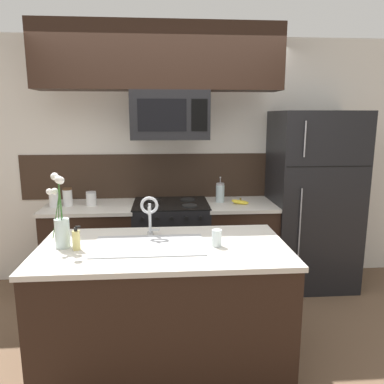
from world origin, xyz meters
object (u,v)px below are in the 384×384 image
at_px(french_press, 220,193).
at_px(drinking_glass, 217,238).
at_px(refrigerator, 312,200).
at_px(storage_jar_short, 91,199).
at_px(microwave, 170,115).
at_px(banana_bunch, 240,202).
at_px(stove_range, 171,246).
at_px(sink_faucet, 150,210).
at_px(flower_vase, 61,225).
at_px(storage_jar_medium, 68,197).
at_px(storage_jar_tall, 54,199).
at_px(dish_soap_bottle, 76,240).

relative_size(french_press, drinking_glass, 2.27).
bearing_deg(refrigerator, storage_jar_short, -179.70).
height_order(microwave, banana_bunch, microwave).
relative_size(stove_range, microwave, 1.25).
height_order(sink_faucet, flower_vase, flower_vase).
bearing_deg(sink_faucet, refrigerator, 32.33).
height_order(storage_jar_medium, drinking_glass, storage_jar_medium).
distance_m(storage_jar_tall, dish_soap_bottle, 1.35).
xyz_separation_m(storage_jar_tall, storage_jar_medium, (0.12, 0.04, 0.01)).
relative_size(refrigerator, dish_soap_bottle, 11.16).
height_order(refrigerator, storage_jar_short, refrigerator).
relative_size(microwave, storage_jar_tall, 4.92).
xyz_separation_m(storage_jar_short, sink_faucet, (0.62, -1.04, 0.13)).
distance_m(french_press, drinking_glass, 1.37).
bearing_deg(drinking_glass, flower_vase, 176.34).
xyz_separation_m(french_press, sink_faucet, (-0.69, -1.09, 0.10)).
xyz_separation_m(storage_jar_tall, french_press, (1.66, 0.09, 0.02)).
xyz_separation_m(stove_range, dish_soap_bottle, (-0.66, -1.29, 0.52)).
relative_size(sink_faucet, flower_vase, 0.61).
distance_m(dish_soap_bottle, drinking_glass, 0.94).
distance_m(stove_range, dish_soap_bottle, 1.53).
relative_size(storage_jar_short, sink_faucet, 0.46).
bearing_deg(flower_vase, stove_range, 58.00).
xyz_separation_m(french_press, drinking_glass, (-0.23, -1.35, -0.04)).
relative_size(dish_soap_bottle, drinking_glass, 1.40).
bearing_deg(french_press, drinking_glass, -99.60).
bearing_deg(microwave, storage_jar_medium, 178.21).
bearing_deg(stove_range, storage_jar_tall, -178.43).
xyz_separation_m(banana_bunch, dish_soap_bottle, (-1.36, -1.23, 0.05)).
xyz_separation_m(storage_jar_medium, french_press, (1.54, 0.05, 0.01)).
distance_m(storage_jar_tall, drinking_glass, 1.91).
distance_m(microwave, drinking_glass, 1.54).
distance_m(refrigerator, dish_soap_bottle, 2.51).
relative_size(stove_range, dish_soap_bottle, 5.64).
bearing_deg(storage_jar_medium, stove_range, -0.63).
height_order(banana_bunch, drinking_glass, drinking_glass).
xyz_separation_m(storage_jar_tall, banana_bunch, (1.85, -0.03, -0.05)).
distance_m(refrigerator, storage_jar_short, 2.28).
bearing_deg(stove_range, storage_jar_short, 179.43).
bearing_deg(stove_range, flower_vase, -122.00).
height_order(sink_faucet, drinking_glass, sink_faucet).
bearing_deg(sink_faucet, french_press, 57.65).
bearing_deg(storage_jar_short, storage_jar_tall, -173.61).
relative_size(sink_faucet, drinking_glass, 2.60).
bearing_deg(refrigerator, banana_bunch, -174.15).
bearing_deg(drinking_glass, microwave, 102.74).
bearing_deg(drinking_glass, storage_jar_short, 129.81).
height_order(storage_jar_short, drinking_glass, storage_jar_short).
height_order(banana_bunch, flower_vase, flower_vase).
distance_m(storage_jar_tall, storage_jar_medium, 0.13).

